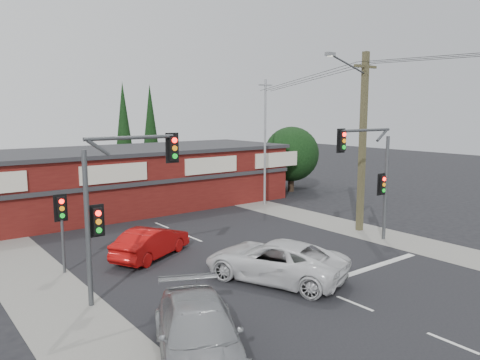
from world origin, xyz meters
TOP-DOWN VIEW (x-y plane):
  - ground at (0.00, 0.00)m, footprint 120.00×120.00m
  - road_strip at (0.00, 5.00)m, footprint 14.00×70.00m
  - verge_left at (-8.50, 5.00)m, footprint 3.00×70.00m
  - verge_right at (8.50, 5.00)m, footprint 3.00×70.00m
  - stop_line at (3.50, -1.50)m, footprint 6.50×0.35m
  - white_suv at (-0.67, -0.00)m, footprint 4.73×6.41m
  - silver_suv at (-6.50, -3.50)m, footprint 4.37×5.96m
  - red_sedan at (-3.29, 5.70)m, footprint 4.58×3.40m
  - lane_dashes at (0.00, 1.87)m, footprint 0.12×41.34m
  - shop_building at (-0.99, 16.99)m, footprint 27.30×8.40m
  - tree_cluster at (14.69, 15.44)m, footprint 5.90×5.10m
  - conifer_near at (3.50, 24.00)m, footprint 1.80×1.80m
  - conifer_far at (7.00, 26.00)m, footprint 1.80×1.80m
  - traffic_mast_left at (-6.43, 2.00)m, footprint 3.77×0.27m
  - traffic_mast_right at (6.86, 1.00)m, footprint 3.96×0.27m
  - pedestal_signal at (-7.20, 6.01)m, footprint 0.55×0.27m
  - utility_pole at (8.36, 2.99)m, footprint 4.38×0.59m
  - steel_pole at (9.00, 12.00)m, footprint 1.20×0.16m
  - power_lines at (8.47, -2.47)m, footprint 2.01×29.00m

SIDE VIEW (x-z plane):
  - ground at x=0.00m, z-range 0.00..0.00m
  - road_strip at x=0.00m, z-range 0.00..0.01m
  - verge_left at x=-8.50m, z-range 0.00..0.02m
  - verge_right at x=8.50m, z-range 0.00..0.02m
  - lane_dashes at x=0.00m, z-range 0.01..0.02m
  - stop_line at x=3.50m, z-range 0.01..0.02m
  - red_sedan at x=-3.29m, z-range 0.00..1.44m
  - silver_suv at x=-6.50m, z-range 0.00..1.60m
  - white_suv at x=-0.67m, z-range 0.00..1.62m
  - shop_building at x=-0.99m, z-range 0.02..4.25m
  - pedestal_signal at x=-7.20m, z-range 0.72..4.09m
  - tree_cluster at x=14.69m, z-range 0.15..5.65m
  - traffic_mast_left at x=-6.43m, z-range 0.94..6.92m
  - traffic_mast_right at x=6.86m, z-range 0.96..6.93m
  - steel_pole at x=9.00m, z-range 0.20..9.20m
  - utility_pole at x=8.36m, z-range 0.40..10.40m
  - conifer_near at x=3.50m, z-range 0.85..10.10m
  - conifer_far at x=7.00m, z-range 0.85..10.10m
  - power_lines at x=8.47m, z-range 8.43..9.65m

